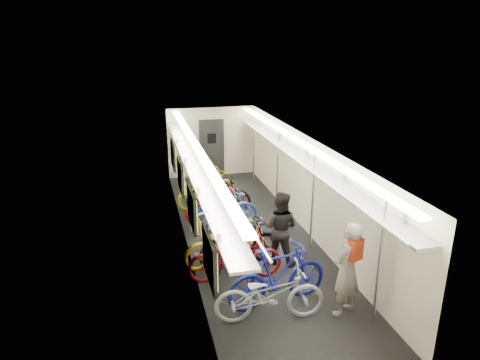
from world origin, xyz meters
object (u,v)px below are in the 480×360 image
bicycle_0 (270,294)px  bicycle_1 (278,276)px  passenger_near (347,269)px  backpack (355,250)px  passenger_mid (280,228)px

bicycle_0 → bicycle_1: bicycle_1 is taller
bicycle_0 → bicycle_1: 0.49m
bicycle_1 → passenger_near: passenger_near is taller
passenger_near → backpack: (0.07, -0.08, 0.41)m
bicycle_0 → backpack: size_ratio=4.99×
passenger_mid → passenger_near: bearing=140.1°
bicycle_1 → passenger_near: size_ratio=1.13×
backpack → bicycle_0: bearing=151.3°
passenger_near → passenger_mid: (-0.53, 1.99, -0.06)m
passenger_near → backpack: bearing=102.9°
passenger_near → backpack: passenger_near is taller
passenger_near → passenger_mid: size_ratio=1.08×
bicycle_0 → bicycle_1: (0.27, 0.39, 0.09)m
passenger_near → bicycle_0: bearing=-34.4°
passenger_near → backpack: 0.43m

